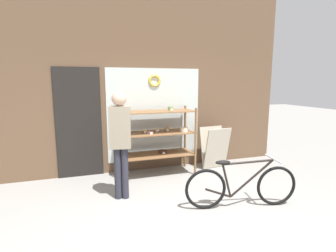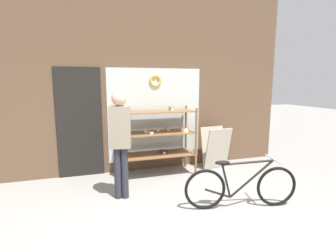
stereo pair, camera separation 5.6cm
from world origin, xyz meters
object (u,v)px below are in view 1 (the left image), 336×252
(display_case, at_px, (159,134))
(sandwich_board, at_px, (215,148))
(bicycle, at_px, (241,186))
(pedestrian, at_px, (120,137))

(display_case, relative_size, sandwich_board, 1.62)
(display_case, height_order, sandwich_board, display_case)
(bicycle, distance_m, sandwich_board, 1.81)
(bicycle, height_order, pedestrian, pedestrian)
(display_case, height_order, pedestrian, pedestrian)
(display_case, bearing_deg, bicycle, -67.20)
(display_case, height_order, bicycle, display_case)
(display_case, distance_m, sandwich_board, 1.30)
(display_case, bearing_deg, pedestrian, -134.72)
(display_case, relative_size, pedestrian, 0.84)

